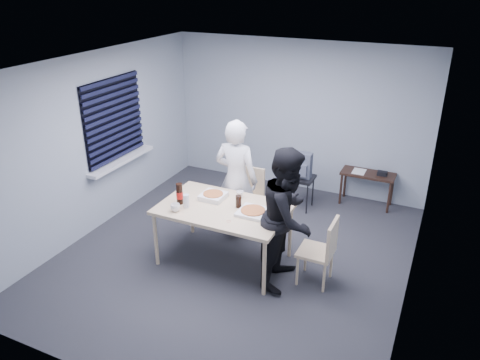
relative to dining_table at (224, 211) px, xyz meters
The scene contains 19 objects.
room 2.31m from the dining_table, 164.23° to the left, with size 5.00×5.00×5.00m.
dining_table is the anchor object (origin of this frame).
chair_far 1.13m from the dining_table, 96.50° to the left, with size 0.42×0.42×0.89m.
chair_right 1.35m from the dining_table, ahead, with size 0.42×0.42×0.89m.
person_white 0.73m from the dining_table, 102.00° to the left, with size 0.65×0.42×1.77m, color silver.
person_black 0.90m from the dining_table, ahead, with size 0.86×0.47×1.77m, color black.
side_table 2.86m from the dining_table, 60.49° to the left, with size 0.86×0.38×0.57m.
stool 1.98m from the dining_table, 76.77° to the left, with size 0.40×0.40×0.56m.
backpack 1.94m from the dining_table, 76.68° to the left, with size 0.30×0.22×0.42m.
pizza_box_a 0.31m from the dining_table, 144.91° to the left, with size 0.32×0.32×0.08m.
pizza_box_b 0.42m from the dining_table, ahead, with size 0.36×0.36×0.05m.
mug_a 0.63m from the dining_table, 145.35° to the right, with size 0.12×0.12×0.10m, color white.
mug_b 0.37m from the dining_table, 77.39° to the left, with size 0.10×0.10×0.09m, color white.
cola_glass 0.24m from the dining_table, 24.94° to the left, with size 0.08×0.08×0.17m, color black.
soda_bottle 0.62m from the dining_table, 165.48° to the right, with size 0.09×0.09×0.28m.
plastic_cups 0.50m from the dining_table, 154.83° to the right, with size 0.08×0.08×0.18m, color silver.
rubber_band 0.39m from the dining_table, 53.96° to the right, with size 0.05×0.05×0.00m, color red.
papers 2.78m from the dining_table, 63.13° to the left, with size 0.20×0.27×0.00m, color white.
black_box 2.96m from the dining_table, 56.74° to the left, with size 0.15×0.11×0.07m, color black.
Camera 1 is at (2.37, -4.97, 3.60)m, focal length 35.00 mm.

